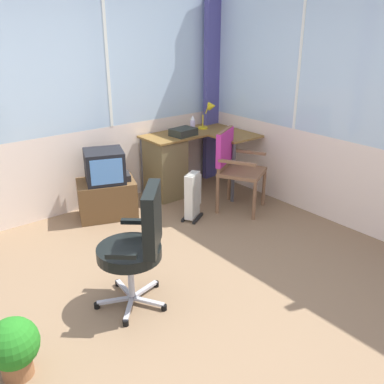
{
  "coord_description": "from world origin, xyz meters",
  "views": [
    {
      "loc": [
        -1.54,
        -2.32,
        2.12
      ],
      "look_at": [
        0.63,
        0.4,
        0.69
      ],
      "focal_mm": 39.45,
      "sensor_mm": 36.0,
      "label": 1
    }
  ],
  "objects_px": {
    "paper_tray": "(183,132)",
    "wooden_armchair": "(232,159)",
    "desk_lamp": "(210,111)",
    "office_chair": "(139,241)",
    "tv_on_stand": "(106,188)",
    "potted_plant": "(13,346)",
    "spray_bottle": "(193,124)",
    "space_heater": "(193,195)",
    "tv_remote": "(228,133)",
    "desk": "(170,164)"
  },
  "relations": [
    {
      "from": "tv_remote",
      "to": "tv_on_stand",
      "type": "distance_m",
      "value": 1.67
    },
    {
      "from": "desk_lamp",
      "to": "potted_plant",
      "type": "height_order",
      "value": "desk_lamp"
    },
    {
      "from": "spray_bottle",
      "to": "wooden_armchair",
      "type": "bearing_deg",
      "value": -92.0
    },
    {
      "from": "desk",
      "to": "desk_lamp",
      "type": "relative_size",
      "value": 3.51
    },
    {
      "from": "wooden_armchair",
      "to": "office_chair",
      "type": "bearing_deg",
      "value": -153.52
    },
    {
      "from": "wooden_armchair",
      "to": "space_heater",
      "type": "xyz_separation_m",
      "value": [
        -0.54,
        0.06,
        -0.33
      ]
    },
    {
      "from": "desk",
      "to": "spray_bottle",
      "type": "bearing_deg",
      "value": -2.54
    },
    {
      "from": "tv_on_stand",
      "to": "tv_remote",
      "type": "bearing_deg",
      "value": -11.25
    },
    {
      "from": "spray_bottle",
      "to": "paper_tray",
      "type": "height_order",
      "value": "spray_bottle"
    },
    {
      "from": "tv_on_stand",
      "to": "space_heater",
      "type": "height_order",
      "value": "tv_on_stand"
    },
    {
      "from": "potted_plant",
      "to": "paper_tray",
      "type": "bearing_deg",
      "value": 33.28
    },
    {
      "from": "potted_plant",
      "to": "spray_bottle",
      "type": "bearing_deg",
      "value": 32.3
    },
    {
      "from": "tv_remote",
      "to": "wooden_armchair",
      "type": "xyz_separation_m",
      "value": [
        -0.31,
        -0.41,
        -0.18
      ]
    },
    {
      "from": "office_chair",
      "to": "wooden_armchair",
      "type": "bearing_deg",
      "value": 26.48
    },
    {
      "from": "paper_tray",
      "to": "tv_on_stand",
      "type": "relative_size",
      "value": 0.38
    },
    {
      "from": "paper_tray",
      "to": "wooden_armchair",
      "type": "relative_size",
      "value": 0.31
    },
    {
      "from": "desk",
      "to": "paper_tray",
      "type": "bearing_deg",
      "value": -24.76
    },
    {
      "from": "spray_bottle",
      "to": "tv_on_stand",
      "type": "height_order",
      "value": "spray_bottle"
    },
    {
      "from": "wooden_armchair",
      "to": "tv_on_stand",
      "type": "bearing_deg",
      "value": 150.5
    },
    {
      "from": "spray_bottle",
      "to": "wooden_armchair",
      "type": "distance_m",
      "value": 0.82
    },
    {
      "from": "paper_tray",
      "to": "office_chair",
      "type": "relative_size",
      "value": 0.3
    },
    {
      "from": "space_heater",
      "to": "potted_plant",
      "type": "xyz_separation_m",
      "value": [
        -2.33,
        -1.12,
        -0.05
      ]
    },
    {
      "from": "desk_lamp",
      "to": "paper_tray",
      "type": "distance_m",
      "value": 0.54
    },
    {
      "from": "office_chair",
      "to": "tv_on_stand",
      "type": "relative_size",
      "value": 1.26
    },
    {
      "from": "spray_bottle",
      "to": "office_chair",
      "type": "relative_size",
      "value": 0.22
    },
    {
      "from": "tv_remote",
      "to": "desk",
      "type": "bearing_deg",
      "value": 144.54
    },
    {
      "from": "tv_remote",
      "to": "spray_bottle",
      "type": "height_order",
      "value": "spray_bottle"
    },
    {
      "from": "tv_remote",
      "to": "wooden_armchair",
      "type": "distance_m",
      "value": 0.54
    },
    {
      "from": "paper_tray",
      "to": "desk",
      "type": "bearing_deg",
      "value": 155.24
    },
    {
      "from": "tv_on_stand",
      "to": "potted_plant",
      "type": "xyz_separation_m",
      "value": [
        -1.6,
        -1.78,
        -0.12
      ]
    },
    {
      "from": "office_chair",
      "to": "potted_plant",
      "type": "xyz_separation_m",
      "value": [
        -1.02,
        -0.14,
        -0.33
      ]
    },
    {
      "from": "paper_tray",
      "to": "space_heater",
      "type": "height_order",
      "value": "paper_tray"
    },
    {
      "from": "desk",
      "to": "space_heater",
      "type": "distance_m",
      "value": 0.77
    },
    {
      "from": "wooden_armchair",
      "to": "potted_plant",
      "type": "bearing_deg",
      "value": -159.67
    },
    {
      "from": "paper_tray",
      "to": "space_heater",
      "type": "bearing_deg",
      "value": -119.24
    },
    {
      "from": "desk_lamp",
      "to": "office_chair",
      "type": "bearing_deg",
      "value": -141.9
    },
    {
      "from": "paper_tray",
      "to": "wooden_armchair",
      "type": "distance_m",
      "value": 0.76
    },
    {
      "from": "paper_tray",
      "to": "desk_lamp",
      "type": "bearing_deg",
      "value": 9.07
    },
    {
      "from": "spray_bottle",
      "to": "potted_plant",
      "type": "distance_m",
      "value": 3.49
    },
    {
      "from": "desk_lamp",
      "to": "potted_plant",
      "type": "bearing_deg",
      "value": -149.95
    },
    {
      "from": "spray_bottle",
      "to": "paper_tray",
      "type": "distance_m",
      "value": 0.21
    },
    {
      "from": "space_heater",
      "to": "wooden_armchair",
      "type": "bearing_deg",
      "value": -5.86
    },
    {
      "from": "spray_bottle",
      "to": "office_chair",
      "type": "xyz_separation_m",
      "value": [
        -1.88,
        -1.69,
        -0.32
      ]
    },
    {
      "from": "space_heater",
      "to": "potted_plant",
      "type": "bearing_deg",
      "value": -154.39
    },
    {
      "from": "office_chair",
      "to": "tv_on_stand",
      "type": "bearing_deg",
      "value": 70.58
    },
    {
      "from": "spray_bottle",
      "to": "tv_on_stand",
      "type": "distance_m",
      "value": 1.4
    },
    {
      "from": "desk",
      "to": "tv_on_stand",
      "type": "xyz_separation_m",
      "value": [
        -0.94,
        -0.07,
        -0.08
      ]
    },
    {
      "from": "spray_bottle",
      "to": "space_heater",
      "type": "xyz_separation_m",
      "value": [
        -0.56,
        -0.71,
        -0.61
      ]
    },
    {
      "from": "paper_tray",
      "to": "wooden_armchair",
      "type": "xyz_separation_m",
      "value": [
        0.17,
        -0.71,
        -0.21
      ]
    },
    {
      "from": "tv_on_stand",
      "to": "paper_tray",
      "type": "bearing_deg",
      "value": -0.5
    }
  ]
}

